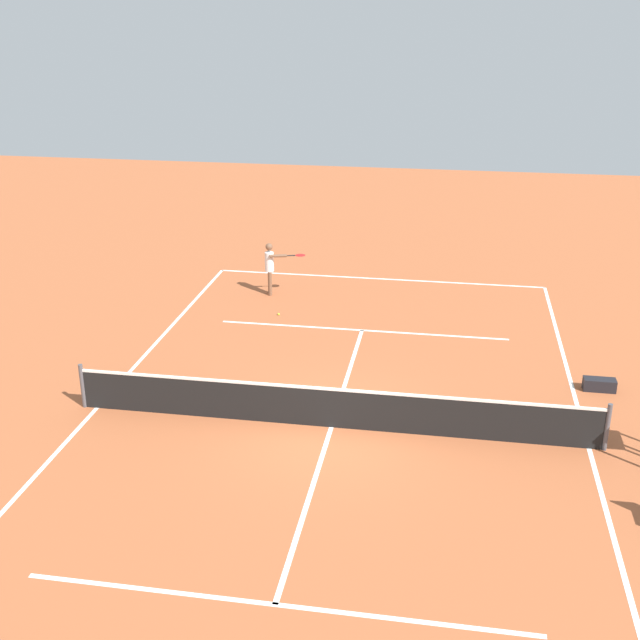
# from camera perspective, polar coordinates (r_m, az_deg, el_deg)

# --- Properties ---
(ground_plane) EXTENTS (60.00, 60.00, 0.00)m
(ground_plane) POSITION_cam_1_polar(r_m,az_deg,el_deg) (17.89, 0.81, -7.59)
(ground_plane) COLOR #AD5933
(court_lines) EXTENTS (11.06, 20.83, 0.01)m
(court_lines) POSITION_cam_1_polar(r_m,az_deg,el_deg) (17.88, 0.81, -7.58)
(court_lines) COLOR white
(court_lines) RESTS_ON ground
(tennis_net) EXTENTS (11.66, 0.10, 1.07)m
(tennis_net) POSITION_cam_1_polar(r_m,az_deg,el_deg) (17.65, 0.82, -6.18)
(tennis_net) COLOR #4C4C51
(tennis_net) RESTS_ON ground
(player_serving) EXTENTS (1.31, 0.48, 1.69)m
(player_serving) POSITION_cam_1_polar(r_m,az_deg,el_deg) (25.52, -3.48, 3.96)
(player_serving) COLOR brown
(player_serving) RESTS_ON ground
(tennis_ball) EXTENTS (0.07, 0.07, 0.07)m
(tennis_ball) POSITION_cam_1_polar(r_m,az_deg,el_deg) (24.08, -2.95, 0.42)
(tennis_ball) COLOR #CCE033
(tennis_ball) RESTS_ON ground
(equipment_bag) EXTENTS (0.76, 0.32, 0.30)m
(equipment_bag) POSITION_cam_1_polar(r_m,az_deg,el_deg) (20.55, 19.18, -4.34)
(equipment_bag) COLOR black
(equipment_bag) RESTS_ON ground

